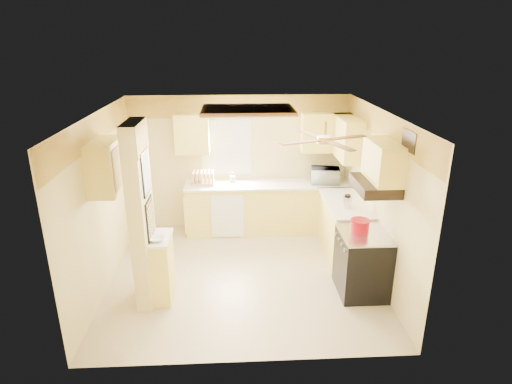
{
  "coord_description": "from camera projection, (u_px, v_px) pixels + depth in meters",
  "views": [
    {
      "loc": [
        -0.12,
        -5.8,
        3.48
      ],
      "look_at": [
        0.21,
        0.35,
        1.23
      ],
      "focal_mm": 30.0,
      "sensor_mm": 36.0,
      "label": 1
    }
  ],
  "objects": [
    {
      "name": "lower_cabinets_right",
      "position": [
        344.0,
        229.0,
        7.13
      ],
      "size": [
        0.6,
        1.4,
        0.9
      ],
      "primitive_type": "cube",
      "color": "#FFE772",
      "rests_on": "floor"
    },
    {
      "name": "wall_back",
      "position": [
        240.0,
        163.0,
        7.99
      ],
      "size": [
        4.0,
        0.0,
        4.0
      ],
      "primitive_type": "plane",
      "rotation": [
        1.57,
        0.0,
        0.0
      ],
      "color": "#DDC987",
      "rests_on": "floor"
    },
    {
      "name": "wall_right",
      "position": [
        378.0,
        197.0,
        6.31
      ],
      "size": [
        0.0,
        3.8,
        3.8
      ],
      "primitive_type": "plane",
      "rotation": [
        1.57,
        0.0,
        -1.57
      ],
      "color": "#DDC987",
      "rests_on": "floor"
    },
    {
      "name": "upper_cab_right",
      "position": [
        348.0,
        138.0,
        7.27
      ],
      "size": [
        0.35,
        1.0,
        0.7
      ],
      "primitive_type": "cube",
      "color": "#FFE772",
      "rests_on": "wall_right"
    },
    {
      "name": "dishwasher_panel",
      "position": [
        228.0,
        216.0,
        7.68
      ],
      "size": [
        0.58,
        0.02,
        0.8
      ],
      "primitive_type": "cube",
      "color": "white",
      "rests_on": "lower_cabinets_back"
    },
    {
      "name": "upper_cab_back_left",
      "position": [
        192.0,
        134.0,
        7.58
      ],
      "size": [
        0.6,
        0.35,
        0.7
      ],
      "primitive_type": "cube",
      "color": "#FFE772",
      "rests_on": "wall_back"
    },
    {
      "name": "ceiling_light_panel",
      "position": [
        248.0,
        110.0,
        6.27
      ],
      "size": [
        1.35,
        0.95,
        0.06
      ],
      "color": "brown",
      "rests_on": "ceiling"
    },
    {
      "name": "lower_cabinets_back",
      "position": [
        268.0,
        208.0,
        8.01
      ],
      "size": [
        3.0,
        0.6,
        0.9
      ],
      "primitive_type": "cube",
      "color": "#FFE772",
      "rests_on": "floor"
    },
    {
      "name": "stove",
      "position": [
        362.0,
        263.0,
        6.05
      ],
      "size": [
        0.68,
        0.77,
        0.92
      ],
      "color": "black",
      "rests_on": "floor"
    },
    {
      "name": "window",
      "position": [
        226.0,
        148.0,
        7.86
      ],
      "size": [
        0.92,
        0.02,
        1.02
      ],
      "color": "white",
      "rests_on": "wall_back"
    },
    {
      "name": "ceiling",
      "position": [
        242.0,
        113.0,
        5.78
      ],
      "size": [
        4.0,
        4.0,
        0.0
      ],
      "primitive_type": "plane",
      "rotation": [
        3.14,
        0.0,
        0.0
      ],
      "color": "white",
      "rests_on": "wall_back"
    },
    {
      "name": "vent_grate",
      "position": [
        409.0,
        141.0,
        5.1
      ],
      "size": [
        0.02,
        0.4,
        0.25
      ],
      "primitive_type": "cube",
      "color": "black",
      "rests_on": "wall_right"
    },
    {
      "name": "ledge_top",
      "position": [
        160.0,
        238.0,
        5.75
      ],
      "size": [
        0.28,
        0.58,
        0.04
      ],
      "primitive_type": "cube",
      "color": "silver",
      "rests_on": "partition_ledge"
    },
    {
      "name": "utensil_crock",
      "position": [
        233.0,
        179.0,
        7.88
      ],
      "size": [
        0.09,
        0.09,
        0.19
      ],
      "color": "white",
      "rests_on": "countertop_back"
    },
    {
      "name": "partition_ledge",
      "position": [
        163.0,
        269.0,
        5.91
      ],
      "size": [
        0.25,
        0.55,
        0.9
      ],
      "primitive_type": "cube",
      "color": "#FFE772",
      "rests_on": "floor"
    },
    {
      "name": "upper_cab_back_right",
      "position": [
        326.0,
        132.0,
        7.7
      ],
      "size": [
        0.9,
        0.35,
        0.7
      ],
      "primitive_type": "cube",
      "color": "#FFE772",
      "rests_on": "wall_back"
    },
    {
      "name": "upper_cab_over_stove",
      "position": [
        384.0,
        161.0,
        5.54
      ],
      "size": [
        0.35,
        0.76,
        0.52
      ],
      "primitive_type": "cube",
      "color": "#FFE772",
      "rests_on": "wall_right"
    },
    {
      "name": "range_hood",
      "position": [
        375.0,
        185.0,
        5.65
      ],
      "size": [
        0.5,
        0.76,
        0.14
      ],
      "primitive_type": "cube",
      "color": "black",
      "rests_on": "upper_cab_over_stove"
    },
    {
      "name": "wallpaper_border",
      "position": [
        240.0,
        106.0,
        7.61
      ],
      "size": [
        4.0,
        0.02,
        0.4
      ],
      "primitive_type": "cube",
      "color": "#FFD34B",
      "rests_on": "wall_back"
    },
    {
      "name": "partition_column",
      "position": [
        141.0,
        216.0,
        5.62
      ],
      "size": [
        0.2,
        0.7,
        2.5
      ],
      "primitive_type": "cube",
      "color": "#DDC987",
      "rests_on": "floor"
    },
    {
      "name": "ceiling_fan",
      "position": [
        325.0,
        139.0,
        5.25
      ],
      "size": [
        1.15,
        1.15,
        0.26
      ],
      "color": "gold",
      "rests_on": "ceiling"
    },
    {
      "name": "dish_rack",
      "position": [
        203.0,
        179.0,
        7.78
      ],
      "size": [
        0.44,
        0.35,
        0.23
      ],
      "color": "tan",
      "rests_on": "countertop_back"
    },
    {
      "name": "kettle",
      "position": [
        347.0,
        202.0,
        6.69
      ],
      "size": [
        0.14,
        0.14,
        0.21
      ],
      "color": "silver",
      "rests_on": "countertop_right"
    },
    {
      "name": "floor",
      "position": [
        244.0,
        274.0,
        6.64
      ],
      "size": [
        4.0,
        4.0,
        0.0
      ],
      "primitive_type": "plane",
      "color": "tan",
      "rests_on": "ground"
    },
    {
      "name": "countertop_back",
      "position": [
        268.0,
        184.0,
        7.84
      ],
      "size": [
        3.04,
        0.64,
        0.04
      ],
      "primitive_type": "cube",
      "color": "silver",
      "rests_on": "lower_cabinets_back"
    },
    {
      "name": "microwave",
      "position": [
        325.0,
        175.0,
        7.82
      ],
      "size": [
        0.56,
        0.42,
        0.28
      ],
      "primitive_type": "imported",
      "rotation": [
        0.0,
        0.0,
        2.99
      ],
      "color": "white",
      "rests_on": "countertop_back"
    },
    {
      "name": "bowl",
      "position": [
        157.0,
        239.0,
        5.62
      ],
      "size": [
        0.22,
        0.22,
        0.05
      ],
      "primitive_type": "imported",
      "rotation": [
        0.0,
        0.0,
        0.09
      ],
      "color": "white",
      "rests_on": "ledge_top"
    },
    {
      "name": "wall_front",
      "position": [
        247.0,
        265.0,
        4.43
      ],
      "size": [
        4.0,
        0.0,
        4.0
      ],
      "primitive_type": "plane",
      "rotation": [
        -1.57,
        0.0,
        0.0
      ],
      "color": "#DDC987",
      "rests_on": "floor"
    },
    {
      "name": "poster_menu",
      "position": [
        146.0,
        172.0,
        5.42
      ],
      "size": [
        0.02,
        0.42,
        0.57
      ],
      "color": "black",
      "rests_on": "partition_column"
    },
    {
      "name": "wall_left",
      "position": [
        103.0,
        202.0,
        6.11
      ],
      "size": [
        0.0,
        3.8,
        3.8
      ],
      "primitive_type": "plane",
      "rotation": [
        1.57,
        0.0,
        1.57
      ],
      "color": "#DDC987",
      "rests_on": "floor"
    },
    {
      "name": "poster_nashville",
      "position": [
        150.0,
        219.0,
        5.65
      ],
      "size": [
        0.02,
        0.42,
        0.57
      ],
      "color": "black",
      "rests_on": "partition_column"
    },
    {
      "name": "upper_cab_left_wall",
      "position": [
        105.0,
        166.0,
        5.68
      ],
      "size": [
        0.35,
        0.75,
        0.7
      ],
      "primitive_type": "cube",
      "color": "#FFE772",
      "rests_on": "wall_left"
    },
    {
      "name": "countertop_right",
      "position": [
        346.0,
        203.0,
        6.97
      ],
      "size": [
        0.64,
        1.44,
        0.04
      ],
      "primitive_type": "cube",
      "color": "silver",
      "rests_on": "lower_cabinets_right"
    },
    {
      "name": "dutch_oven",
      "position": [
        360.0,
        226.0,
        5.92
      ],
      "size": [
        0.27,
        0.27,
        0.18
      ],
      "color": "#A80615",
      "rests_on": "stove"
    }
  ]
}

